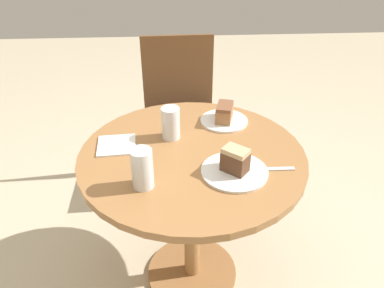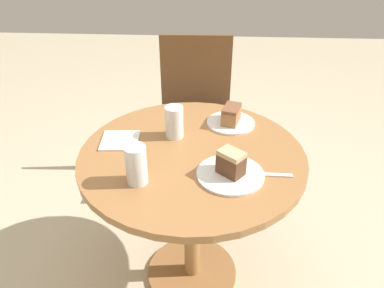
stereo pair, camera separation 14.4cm
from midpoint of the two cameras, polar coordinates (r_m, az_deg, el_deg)
ground_plane at (r=1.96m, az=-2.23°, el=-19.18°), size 8.00×8.00×0.00m
table at (r=1.56m, az=-2.67°, el=-6.13°), size 0.89×0.89×0.72m
chair at (r=2.28m, az=-3.72°, el=4.72°), size 0.46×0.42×0.91m
plate_near at (r=1.36m, az=3.46°, el=-4.29°), size 0.24×0.24×0.01m
plate_far at (r=1.67m, az=2.45°, el=3.50°), size 0.21×0.21×0.01m
cake_slice_near at (r=1.33m, az=3.53°, el=-2.54°), size 0.11×0.11×0.09m
cake_slice_far at (r=1.65m, az=2.48°, el=4.77°), size 0.09×0.12×0.07m
glass_lemonade at (r=1.54m, az=-5.95°, el=2.84°), size 0.08×0.08×0.14m
glass_water at (r=1.28m, az=-10.78°, el=-4.15°), size 0.07×0.07×0.15m
napkin_stack at (r=1.55m, az=-14.06°, el=-0.26°), size 0.16×0.16×0.01m
fork at (r=1.39m, az=9.39°, el=-3.88°), size 0.16×0.02×0.00m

